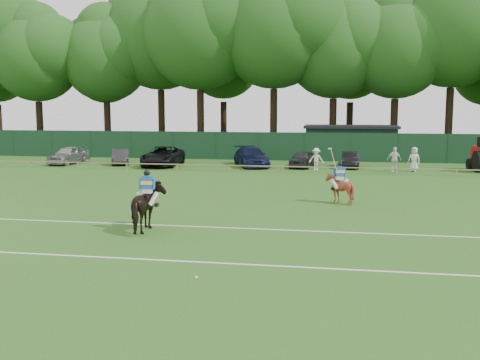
% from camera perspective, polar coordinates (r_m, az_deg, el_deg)
% --- Properties ---
extents(ground, '(160.00, 160.00, 0.00)m').
position_cam_1_polar(ground, '(23.53, -2.49, -4.30)').
color(ground, '#1E4C14').
rests_on(ground, ground).
extents(horse_dark, '(1.17, 2.29, 1.88)m').
position_cam_1_polar(horse_dark, '(22.00, -9.38, -2.74)').
color(horse_dark, black).
rests_on(horse_dark, ground).
extents(horse_chestnut, '(1.45, 1.57, 1.50)m').
position_cam_1_polar(horse_chestnut, '(28.35, 10.06, -0.84)').
color(horse_chestnut, maroon).
rests_on(horse_chestnut, ground).
extents(sedan_silver, '(2.35, 4.61, 1.50)m').
position_cam_1_polar(sedan_silver, '(48.95, -17.03, 2.45)').
color(sedan_silver, '#9EA1A3').
rests_on(sedan_silver, ground).
extents(sedan_grey, '(2.64, 4.08, 1.27)m').
position_cam_1_polar(sedan_grey, '(47.61, -12.06, 2.34)').
color(sedan_grey, '#2B2B2D').
rests_on(sedan_grey, ground).
extents(suv_black, '(2.90, 5.77, 1.57)m').
position_cam_1_polar(suv_black, '(45.73, -7.85, 2.41)').
color(suv_black, black).
rests_on(suv_black, ground).
extents(sedan_navy, '(3.94, 5.71, 1.54)m').
position_cam_1_polar(sedan_navy, '(44.90, 1.16, 2.37)').
color(sedan_navy, '#131A3C').
rests_on(sedan_navy, ground).
extents(hatch_grey, '(2.20, 4.07, 1.32)m').
position_cam_1_polar(hatch_grey, '(44.44, 6.38, 2.12)').
color(hatch_grey, '#2D2D30').
rests_on(hatch_grey, ground).
extents(estate_black, '(1.33, 3.76, 1.23)m').
position_cam_1_polar(estate_black, '(44.76, 11.13, 2.02)').
color(estate_black, black).
rests_on(estate_black, ground).
extents(spectator_left, '(1.09, 0.64, 1.67)m').
position_cam_1_polar(spectator_left, '(42.68, 7.75, 2.12)').
color(spectator_left, silver).
rests_on(spectator_left, ground).
extents(spectator_mid, '(1.18, 0.77, 1.86)m').
position_cam_1_polar(spectator_mid, '(42.38, 15.40, 2.01)').
color(spectator_mid, silver).
rests_on(spectator_mid, ground).
extents(spectator_right, '(1.05, 0.91, 1.82)m').
position_cam_1_polar(spectator_right, '(43.18, 17.27, 2.01)').
color(spectator_right, silver).
rests_on(spectator_right, ground).
extents(rider_dark, '(0.94, 0.40, 1.41)m').
position_cam_1_polar(rider_dark, '(21.86, -9.43, -0.66)').
color(rider_dark, silver).
rests_on(rider_dark, ground).
extents(rider_chestnut, '(0.96, 0.52, 2.05)m').
position_cam_1_polar(rider_chestnut, '(28.24, 10.10, 0.56)').
color(rider_chestnut, silver).
rests_on(rider_chestnut, ground).
extents(polo_ball, '(0.09, 0.09, 0.09)m').
position_cam_1_polar(polo_ball, '(16.02, -4.47, -9.85)').
color(polo_ball, silver).
rests_on(polo_ball, ground).
extents(pitch_lines, '(60.00, 5.10, 0.01)m').
position_cam_1_polar(pitch_lines, '(20.21, -4.67, -6.29)').
color(pitch_lines, silver).
rests_on(pitch_lines, ground).
extents(pitch_rail, '(62.10, 0.10, 0.50)m').
position_cam_1_polar(pitch_rail, '(41.01, 3.01, 1.41)').
color(pitch_rail, '#997F5B').
rests_on(pitch_rail, ground).
extents(perimeter_fence, '(92.08, 0.08, 2.50)m').
position_cam_1_polar(perimeter_fence, '(49.85, 4.31, 3.42)').
color(perimeter_fence, '#14351E').
rests_on(perimeter_fence, ground).
extents(utility_shed, '(8.40, 4.40, 3.04)m').
position_cam_1_polar(utility_shed, '(52.57, 11.18, 3.82)').
color(utility_shed, '#14331E').
rests_on(utility_shed, ground).
extents(tree_row, '(96.00, 12.00, 21.00)m').
position_cam_1_polar(tree_row, '(57.75, 7.08, 2.70)').
color(tree_row, '#26561C').
rests_on(tree_row, ground).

